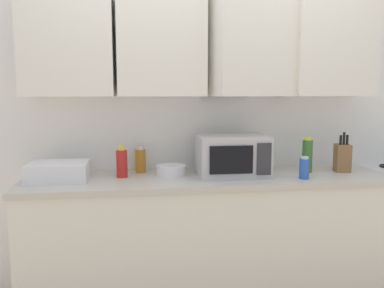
{
  "coord_description": "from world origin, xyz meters",
  "views": [
    {
      "loc": [
        -0.48,
        -2.91,
        1.48
      ],
      "look_at": [
        -0.11,
        -0.25,
        1.12
      ],
      "focal_mm": 36.51,
      "sensor_mm": 36.0,
      "label": 1
    }
  ],
  "objects_px": {
    "dish_rack": "(59,172)",
    "bottle_blue_cleaner": "(304,168)",
    "bottle_green_oil": "(307,155)",
    "bottle_amber_vinegar": "(140,160)",
    "knife_block": "(342,157)",
    "microwave": "(232,155)",
    "bowl_ceramic_small": "(171,170)",
    "bottle_red_sauce": "(122,163)"
  },
  "relations": [
    {
      "from": "dish_rack",
      "to": "bottle_blue_cleaner",
      "type": "distance_m",
      "value": 1.63
    },
    {
      "from": "bottle_green_oil",
      "to": "bottle_blue_cleaner",
      "type": "relative_size",
      "value": 1.66
    },
    {
      "from": "bottle_amber_vinegar",
      "to": "dish_rack",
      "type": "bearing_deg",
      "value": -159.51
    },
    {
      "from": "knife_block",
      "to": "bottle_amber_vinegar",
      "type": "height_order",
      "value": "knife_block"
    },
    {
      "from": "bottle_blue_cleaner",
      "to": "dish_rack",
      "type": "bearing_deg",
      "value": 174.0
    },
    {
      "from": "microwave",
      "to": "dish_rack",
      "type": "bearing_deg",
      "value": -179.27
    },
    {
      "from": "dish_rack",
      "to": "bowl_ceramic_small",
      "type": "relative_size",
      "value": 1.81
    },
    {
      "from": "bottle_amber_vinegar",
      "to": "bottle_red_sauce",
      "type": "height_order",
      "value": "bottle_red_sauce"
    },
    {
      "from": "bowl_ceramic_small",
      "to": "knife_block",
      "type": "bearing_deg",
      "value": -1.76
    },
    {
      "from": "bottle_amber_vinegar",
      "to": "bowl_ceramic_small",
      "type": "xyz_separation_m",
      "value": [
        0.21,
        -0.13,
        -0.05
      ]
    },
    {
      "from": "dish_rack",
      "to": "bottle_green_oil",
      "type": "height_order",
      "value": "bottle_green_oil"
    },
    {
      "from": "microwave",
      "to": "dish_rack",
      "type": "distance_m",
      "value": 1.17
    },
    {
      "from": "dish_rack",
      "to": "bottle_blue_cleaner",
      "type": "bearing_deg",
      "value": -6.0
    },
    {
      "from": "bottle_blue_cleaner",
      "to": "bottle_red_sauce",
      "type": "xyz_separation_m",
      "value": [
        -1.21,
        0.22,
        0.03
      ]
    },
    {
      "from": "dish_rack",
      "to": "knife_block",
      "type": "distance_m",
      "value": 2.0
    },
    {
      "from": "knife_block",
      "to": "bottle_blue_cleaner",
      "type": "bearing_deg",
      "value": -152.61
    },
    {
      "from": "bottle_green_oil",
      "to": "dish_rack",
      "type": "bearing_deg",
      "value": -178.65
    },
    {
      "from": "bottle_blue_cleaner",
      "to": "knife_block",
      "type": "bearing_deg",
      "value": 27.39
    },
    {
      "from": "bottle_green_oil",
      "to": "bowl_ceramic_small",
      "type": "bearing_deg",
      "value": 178.62
    },
    {
      "from": "dish_rack",
      "to": "bottle_amber_vinegar",
      "type": "height_order",
      "value": "bottle_amber_vinegar"
    },
    {
      "from": "knife_block",
      "to": "bowl_ceramic_small",
      "type": "xyz_separation_m",
      "value": [
        -1.26,
        0.04,
        -0.07
      ]
    },
    {
      "from": "bottle_red_sauce",
      "to": "dish_rack",
      "type": "bearing_deg",
      "value": -173.23
    },
    {
      "from": "bottle_blue_cleaner",
      "to": "bowl_ceramic_small",
      "type": "relative_size",
      "value": 0.72
    },
    {
      "from": "microwave",
      "to": "bottle_red_sauce",
      "type": "bearing_deg",
      "value": 177.48
    },
    {
      "from": "bottle_amber_vinegar",
      "to": "microwave",
      "type": "bearing_deg",
      "value": -16.21
    },
    {
      "from": "bowl_ceramic_small",
      "to": "bottle_green_oil",
      "type": "bearing_deg",
      "value": -1.38
    },
    {
      "from": "bottle_amber_vinegar",
      "to": "bottle_green_oil",
      "type": "distance_m",
      "value": 1.21
    },
    {
      "from": "bottle_blue_cleaner",
      "to": "bowl_ceramic_small",
      "type": "bearing_deg",
      "value": 165.01
    },
    {
      "from": "microwave",
      "to": "dish_rack",
      "type": "relative_size",
      "value": 1.26
    },
    {
      "from": "bottle_blue_cleaner",
      "to": "bottle_red_sauce",
      "type": "relative_size",
      "value": 0.7
    },
    {
      "from": "knife_block",
      "to": "bowl_ceramic_small",
      "type": "height_order",
      "value": "knife_block"
    },
    {
      "from": "knife_block",
      "to": "bottle_red_sauce",
      "type": "xyz_separation_m",
      "value": [
        -1.59,
        0.02,
        -0.01
      ]
    },
    {
      "from": "dish_rack",
      "to": "bottle_red_sauce",
      "type": "bearing_deg",
      "value": 6.77
    },
    {
      "from": "bottle_blue_cleaner",
      "to": "bottle_red_sauce",
      "type": "bearing_deg",
      "value": 169.78
    },
    {
      "from": "bottle_green_oil",
      "to": "bottle_red_sauce",
      "type": "relative_size",
      "value": 1.17
    },
    {
      "from": "microwave",
      "to": "bottle_blue_cleaner",
      "type": "height_order",
      "value": "microwave"
    },
    {
      "from": "microwave",
      "to": "knife_block",
      "type": "bearing_deg",
      "value": 0.76
    },
    {
      "from": "knife_block",
      "to": "bottle_red_sauce",
      "type": "relative_size",
      "value": 1.34
    },
    {
      "from": "bottle_green_oil",
      "to": "bowl_ceramic_small",
      "type": "distance_m",
      "value": 0.99
    },
    {
      "from": "microwave",
      "to": "bottle_amber_vinegar",
      "type": "height_order",
      "value": "microwave"
    },
    {
      "from": "microwave",
      "to": "bowl_ceramic_small",
      "type": "bearing_deg",
      "value": 173.32
    },
    {
      "from": "bottle_blue_cleaner",
      "to": "bowl_ceramic_small",
      "type": "xyz_separation_m",
      "value": [
        -0.88,
        0.23,
        -0.04
      ]
    }
  ]
}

